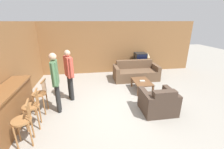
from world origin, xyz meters
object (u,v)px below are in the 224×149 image
object	(u,v)px
tv	(140,58)
bar_chair_near	(23,123)
bar_chair_mid	(32,109)
coffee_table	(142,82)
person_by_counter	(56,79)
book_on_table	(142,81)
couch_far	(136,73)
table_lamp	(147,55)
armchair_near	(158,103)
bar_chair_far	(40,96)
tv_unit	(140,68)
person_by_window	(69,73)

from	to	relation	value
tv	bar_chair_near	bearing A→B (deg)	-133.35
bar_chair_mid	tv	world-z (taller)	tv
bar_chair_near	coffee_table	world-z (taller)	bar_chair_near
bar_chair_near	person_by_counter	bearing A→B (deg)	67.98
person_by_counter	book_on_table	bearing A→B (deg)	18.19
bar_chair_mid	couch_far	world-z (taller)	bar_chair_mid
table_lamp	coffee_table	bearing A→B (deg)	-115.39
armchair_near	coffee_table	world-z (taller)	armchair_near
bar_chair_near	couch_far	bearing A→B (deg)	43.92
bar_chair_mid	book_on_table	world-z (taller)	bar_chair_mid
armchair_near	coffee_table	distance (m)	1.49
couch_far	bar_chair_near	bearing A→B (deg)	-136.08
bar_chair_far	tv_unit	bearing A→B (deg)	37.12
book_on_table	person_by_counter	distance (m)	3.19
armchair_near	person_by_window	bearing A→B (deg)	155.46
bar_chair_far	book_on_table	distance (m)	3.60
tv	person_by_counter	bearing A→B (deg)	-139.20
couch_far	coffee_table	xyz separation A→B (m)	(-0.13, -1.24, 0.03)
bar_chair_near	table_lamp	distance (m)	6.24
tv_unit	bar_chair_near	bearing A→B (deg)	-133.33
couch_far	table_lamp	bearing A→B (deg)	45.18
coffee_table	tv_unit	size ratio (longest dim) A/B	0.88
table_lamp	bar_chair_mid	bearing A→B (deg)	-139.79
bar_chair_mid	person_by_counter	xyz separation A→B (m)	(0.50, 0.67, 0.49)
armchair_near	tv	distance (m)	3.68
book_on_table	person_by_window	distance (m)	2.75
book_on_table	tv	bearing A→B (deg)	73.70
bar_chair_near	coffee_table	xyz separation A→B (m)	(3.47, 2.23, -0.21)
bar_chair_near	person_by_window	size ratio (longest dim) A/B	0.59
bar_chair_mid	coffee_table	bearing A→B (deg)	25.72
bar_chair_near	tv	world-z (taller)	tv
tv_unit	armchair_near	bearing A→B (deg)	-100.03
bar_chair_near	book_on_table	xyz separation A→B (m)	(3.47, 2.21, -0.14)
coffee_table	tv	xyz separation A→B (m)	(0.63, 2.10, 0.45)
book_on_table	coffee_table	bearing A→B (deg)	99.65
couch_far	book_on_table	distance (m)	1.27
couch_far	person_by_window	world-z (taller)	person_by_window
tv	armchair_near	bearing A→B (deg)	-100.04
coffee_table	tv_unit	xyz separation A→B (m)	(0.63, 2.10, -0.08)
tv	person_by_window	distance (m)	4.07
bar_chair_far	table_lamp	size ratio (longest dim) A/B	1.84
armchair_near	book_on_table	world-z (taller)	armchair_near
bar_chair_mid	person_by_window	world-z (taller)	person_by_window
armchair_near	person_by_window	xyz separation A→B (m)	(-2.67, 1.22, 0.68)
coffee_table	person_by_counter	xyz separation A→B (m)	(-2.97, -1.00, 0.70)
person_by_window	bar_chair_mid	bearing A→B (deg)	-119.52
armchair_near	tv_unit	world-z (taller)	armchair_near
person_by_window	table_lamp	bearing A→B (deg)	32.94
bar_chair_far	couch_far	world-z (taller)	bar_chair_far
bar_chair_mid	table_lamp	size ratio (longest dim) A/B	1.84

